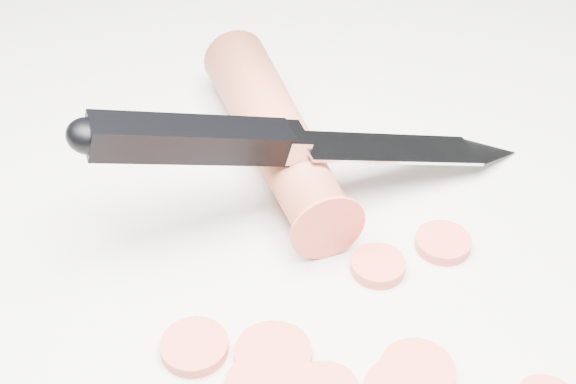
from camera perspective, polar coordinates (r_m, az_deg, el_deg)
ground at (r=0.46m, az=-0.47°, el=-5.62°), size 2.40×2.40×0.00m
carrot at (r=0.52m, az=-0.93°, el=4.27°), size 0.08×0.19×0.04m
carrot_slice_1 at (r=0.42m, az=9.17°, el=-12.48°), size 0.04×0.04×0.01m
carrot_slice_2 at (r=0.46m, az=6.42°, el=-5.23°), size 0.03×0.03×0.01m
carrot_slice_4 at (r=0.48m, az=10.96°, el=-3.55°), size 0.03×0.03×0.01m
carrot_slice_7 at (r=0.42m, az=-1.07°, el=-11.44°), size 0.04×0.04×0.01m
carrot_slice_8 at (r=0.42m, az=-6.67°, el=-10.86°), size 0.04×0.04×0.01m
kitchen_knife at (r=0.48m, az=2.14°, el=3.87°), size 0.29×0.09×0.09m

